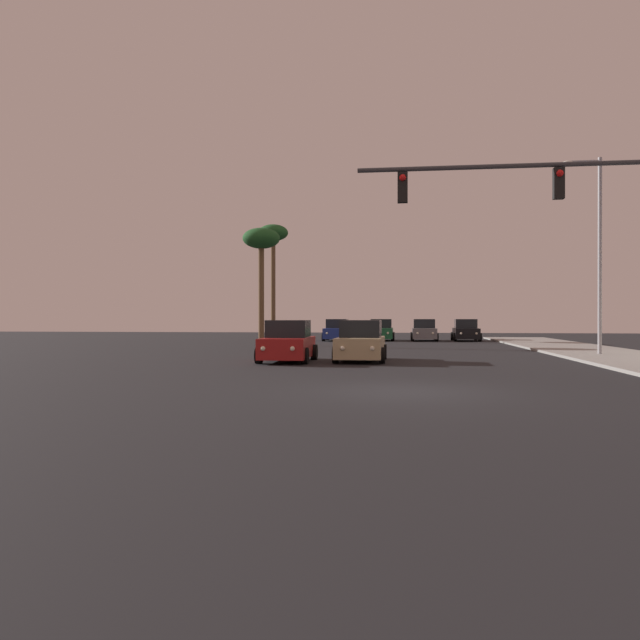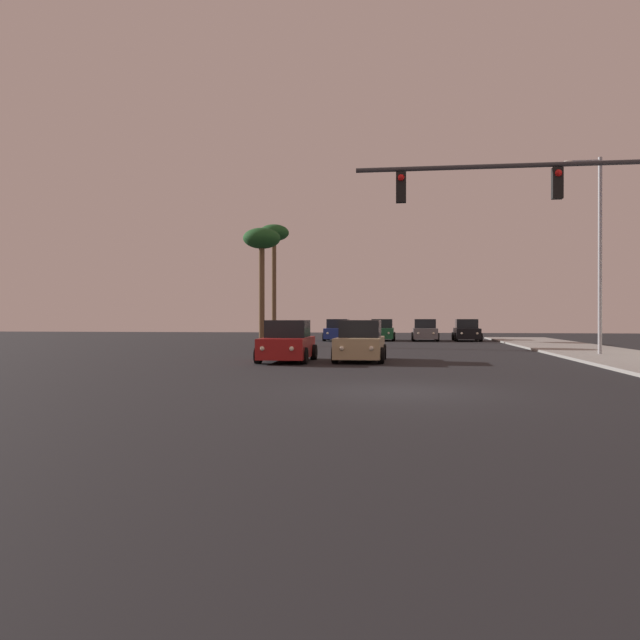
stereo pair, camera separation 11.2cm
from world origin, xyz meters
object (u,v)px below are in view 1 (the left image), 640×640
street_lamp (597,245)px  car_grey (424,331)px  car_green (381,331)px  traffic_light_mast (574,213)px  palm_tree_mid (261,244)px  car_red (288,343)px  car_blue (337,331)px  car_black (466,331)px  car_tan (361,343)px  palm_tree_far (273,240)px

street_lamp → car_grey: bearing=110.4°
street_lamp → car_green: bearing=118.5°
traffic_light_mast → palm_tree_mid: bearing=124.2°
car_red → car_blue: 23.42m
car_blue → palm_tree_mid: bearing=66.5°
car_grey → car_black: same height
car_red → car_green: bearing=-98.9°
car_grey → car_red: bearing=75.4°
car_red → palm_tree_mid: size_ratio=0.57×
car_red → palm_tree_mid: bearing=-74.8°
car_red → traffic_light_mast: (9.51, -6.10, 4.05)m
car_red → car_blue: size_ratio=1.01×
car_tan → car_green: (0.12, 23.55, 0.00)m
car_red → car_grey: (6.36, 24.11, 0.00)m
car_black → car_blue: bearing=5.3°
palm_tree_far → car_blue: bearing=-8.9°
car_black → street_lamp: bearing=102.6°
car_tan → car_green: same height
palm_tree_far → car_tan: bearing=-70.1°
car_red → palm_tree_mid: 15.95m
car_blue → palm_tree_far: size_ratio=0.46×
car_red → car_green: same height
palm_tree_mid → car_green: bearing=53.4°
traffic_light_mast → street_lamp: street_lamp is taller
car_green → car_black: same height
car_green → palm_tree_mid: size_ratio=0.57×
car_tan → traffic_light_mast: bearing=135.4°
car_red → palm_tree_far: (-5.61, 24.24, 7.30)m
car_grey → car_green: size_ratio=1.00×
street_lamp → palm_tree_mid: 20.08m
car_grey → car_tan: bearing=81.9°
car_grey → car_black: bearing=-179.1°
car_black → palm_tree_mid: bearing=36.6°
car_red → car_tan: same height
car_red → palm_tree_mid: (-4.33, 14.24, 5.76)m
car_tan → car_green: size_ratio=1.00×
car_grey → palm_tree_mid: bearing=42.9°
car_tan → street_lamp: size_ratio=0.48×
car_red → car_black: 25.96m
car_red → car_tan: (2.92, 0.61, 0.00)m
car_tan → palm_tree_far: (-8.53, 23.62, 7.30)m
car_black → palm_tree_far: 16.81m
car_black → palm_tree_mid: 17.98m
traffic_light_mast → car_grey: bearing=96.0°
car_tan → traffic_light_mast: (6.59, -6.71, 4.05)m
palm_tree_mid → palm_tree_far: bearing=97.3°
car_grey → traffic_light_mast: traffic_light_mast is taller
car_black → traffic_light_mast: bearing=91.0°
car_tan → street_lamp: (10.54, 4.41, 4.36)m
car_green → car_blue: same height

